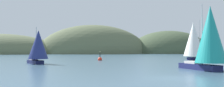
{
  "coord_description": "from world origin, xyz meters",
  "views": [
    {
      "loc": [
        -10.0,
        -21.45,
        2.88
      ],
      "look_at": [
        0.0,
        35.24,
        4.39
      ],
      "focal_mm": 36.68,
      "sensor_mm": 36.0,
      "label": 1
    }
  ],
  "objects": [
    {
      "name": "headland_center",
      "position": [
        5.0,
        135.0,
        0.0
      ],
      "size": [
        75.41,
        44.0,
        39.41
      ],
      "primitive_type": "ellipsoid",
      "color": "#5B6647",
      "rests_on": "ground_plane"
    },
    {
      "name": "channel_buoy",
      "position": [
        -2.68,
        38.27,
        0.37
      ],
      "size": [
        1.1,
        1.1,
        2.64
      ],
      "color": "red",
      "rests_on": "ground_plane"
    },
    {
      "name": "headland_right",
      "position": [
        60.0,
        135.0,
        0.0
      ],
      "size": [
        60.54,
        44.0,
        32.96
      ],
      "primitive_type": "ellipsoid",
      "color": "#425138",
      "rests_on": "ground_plane"
    },
    {
      "name": "headland_left",
      "position": [
        -55.0,
        135.0,
        0.0
      ],
      "size": [
        76.86,
        44.0,
        25.81
      ],
      "primitive_type": "ellipsoid",
      "color": "#5B6647",
      "rests_on": "ground_plane"
    },
    {
      "name": "sailboat_white_mainsail",
      "position": [
        22.5,
        35.39,
        5.39
      ],
      "size": [
        9.12,
        5.26,
        11.06
      ],
      "color": "#191E4C",
      "rests_on": "ground_plane"
    },
    {
      "name": "ground_plane",
      "position": [
        0.0,
        0.0,
        0.0
      ],
      "size": [
        360.0,
        360.0,
        0.0
      ],
      "primitive_type": "plane",
      "color": "#426075"
    },
    {
      "name": "sailboat_navy_sail",
      "position": [
        -16.58,
        25.62,
        3.58
      ],
      "size": [
        5.46,
        7.18,
        7.4
      ],
      "color": "#191E4C",
      "rests_on": "ground_plane"
    },
    {
      "name": "sailboat_teal_sail",
      "position": [
        8.23,
        6.49,
        4.58
      ],
      "size": [
        4.68,
        8.23,
        9.25
      ],
      "color": "#191E4C",
      "rests_on": "ground_plane"
    }
  ]
}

